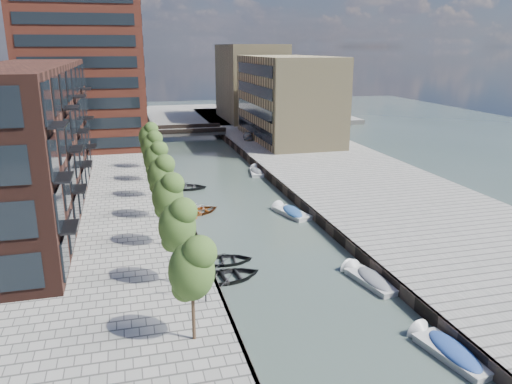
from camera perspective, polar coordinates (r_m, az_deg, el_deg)
name	(u,v)px	position (r m, az deg, el deg)	size (l,w,h in m)	color
water	(221,182)	(63.48, -3.97, 1.16)	(300.00, 300.00, 0.00)	#38473F
quay_right	(338,170)	(68.07, 9.38, 2.45)	(20.00, 140.00, 1.00)	gray
quay_wall_left	(173,181)	(62.54, -9.47, 1.22)	(0.25, 140.00, 1.00)	#332823
quay_wall_right	(268,175)	(64.73, 1.34, 1.95)	(0.25, 140.00, 1.00)	#332823
far_closure	(173,117)	(121.83, -9.42, 8.50)	(80.00, 40.00, 1.00)	gray
apartment_block	(31,141)	(51.67, -24.30, 5.37)	(8.00, 38.00, 14.00)	#321913
tower	(82,50)	(85.42, -19.26, 15.06)	(18.00, 18.00, 30.00)	brown
tan_block_near	(288,98)	(87.09, 3.66, 10.63)	(12.00, 25.00, 14.00)	tan
tan_block_far	(251,82)	(111.89, -0.62, 12.42)	(12.00, 20.00, 16.00)	tan
bridge	(188,131)	(94.15, -7.73, 6.88)	(13.00, 6.00, 1.30)	gray
tree_0	(192,267)	(26.84, -7.37, -8.50)	(2.50, 2.50, 5.95)	#382619
tree_1	(177,223)	(33.30, -9.00, -3.57)	(2.50, 2.50, 5.95)	#382619
tree_2	(168,194)	(39.94, -10.07, -0.25)	(2.50, 2.50, 5.95)	#382619
tree_3	(161,173)	(46.68, -10.84, 2.11)	(2.50, 2.50, 5.95)	#382619
tree_4	(155,158)	(53.50, -11.41, 3.87)	(2.50, 2.50, 5.95)	#382619
tree_5	(151,145)	(60.35, -11.86, 5.23)	(2.50, 2.50, 5.95)	#382619
tree_6	(148,136)	(67.23, -12.22, 6.32)	(2.50, 2.50, 5.95)	#382619
lamp_0	(205,265)	(31.35, -5.87, -8.28)	(0.24, 0.24, 4.12)	black
lamp_1	(177,194)	(46.29, -9.03, -0.23)	(0.24, 0.24, 4.12)	black
lamp_2	(163,158)	(61.76, -10.62, 3.85)	(0.24, 0.24, 4.12)	black
sloop_0	(226,263)	(40.05, -3.43, -8.08)	(3.06, 4.29, 0.89)	black
sloop_1	(229,280)	(37.33, -3.13, -9.98)	(3.48, 4.87, 1.01)	black
sloop_2	(200,213)	(51.78, -6.45, -2.41)	(3.07, 4.30, 0.89)	#81380E
sloop_3	(197,210)	(52.69, -6.74, -2.09)	(2.92, 4.09, 0.85)	silver
sloop_4	(187,189)	(60.65, -7.88, 0.33)	(3.40, 4.76, 0.99)	#242427
motorboat_0	(447,350)	(31.10, 20.99, -16.52)	(2.72, 5.34, 1.70)	beige
motorboat_1	(369,279)	(37.82, 12.82, -9.69)	(2.54, 5.10, 1.63)	beige
motorboat_2	(366,277)	(38.38, 12.50, -9.45)	(3.27, 4.97, 1.57)	white
motorboat_3	(290,212)	(51.20, 3.88, -2.33)	(3.09, 5.23, 1.65)	silver
motorboat_4	(256,172)	(67.71, 0.05, 2.33)	(2.34, 4.86, 1.55)	silver
car	(248,135)	(87.47, -0.94, 6.49)	(1.53, 3.81, 1.30)	gray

